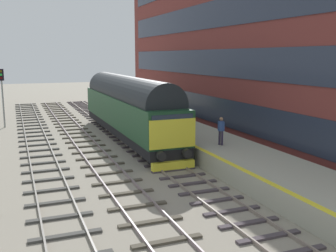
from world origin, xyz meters
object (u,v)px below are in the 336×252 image
object	(u,v)px
signal_post_mid	(2,91)
platform_number_sign	(185,118)
diesel_locomotive	(128,106)
waiting_passenger	(221,128)

from	to	relation	value
signal_post_mid	platform_number_sign	bearing A→B (deg)	-54.19
diesel_locomotive	signal_post_mid	bearing A→B (deg)	135.50
diesel_locomotive	platform_number_sign	distance (m)	6.42
diesel_locomotive	platform_number_sign	xyz separation A→B (m)	(1.90, -6.13, -0.12)
signal_post_mid	waiting_passenger	world-z (taller)	signal_post_mid
diesel_locomotive	signal_post_mid	world-z (taller)	signal_post_mid
platform_number_sign	diesel_locomotive	bearing A→B (deg)	107.20
platform_number_sign	waiting_passenger	size ratio (longest dim) A/B	1.25
platform_number_sign	waiting_passenger	xyz separation A→B (m)	(1.38, -2.11, -0.37)
diesel_locomotive	signal_post_mid	xyz separation A→B (m)	(-8.68, 8.53, 0.73)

